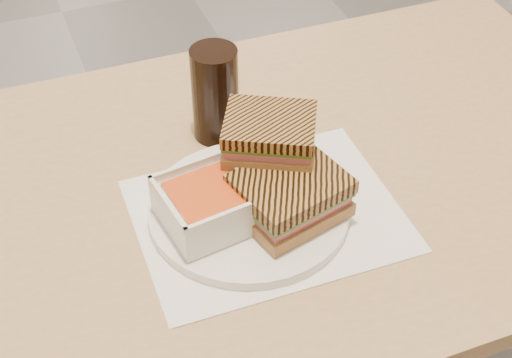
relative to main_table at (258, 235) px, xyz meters
name	(u,v)px	position (x,y,z in m)	size (l,w,h in m)	color
main_table	(258,235)	(0.00, 0.00, 0.00)	(1.21, 0.71, 0.75)	tan
tray_liner	(268,215)	(-0.01, -0.07, 0.11)	(0.35, 0.28, 0.00)	white
plate	(249,209)	(-0.04, -0.06, 0.12)	(0.27, 0.27, 0.01)	white
soup_bowl	(206,206)	(-0.10, -0.07, 0.16)	(0.12, 0.12, 0.06)	white
panini_lower	(290,195)	(0.01, -0.09, 0.16)	(0.15, 0.14, 0.06)	#AB754B
panini_upper	(270,135)	(0.01, -0.02, 0.21)	(0.15, 0.14, 0.05)	#AB754B
cola_glass	(215,94)	(-0.02, 0.12, 0.19)	(0.07, 0.07, 0.15)	black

